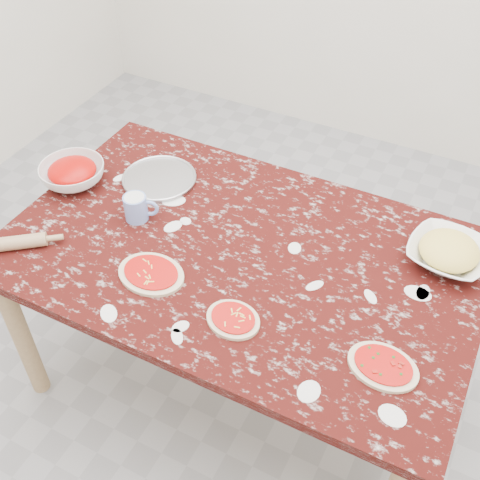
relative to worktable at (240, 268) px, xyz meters
name	(u,v)px	position (x,y,z in m)	size (l,w,h in m)	color
ground	(240,376)	(0.00, 0.00, -0.67)	(4.00, 4.00, 0.00)	gray
worktable	(240,268)	(0.00, 0.00, 0.00)	(1.60, 1.00, 0.75)	black
pizza_tray	(159,179)	(-0.46, 0.21, 0.09)	(0.28, 0.28, 0.01)	#B2B2B7
sauce_bowl	(73,174)	(-0.74, 0.05, 0.12)	(0.25, 0.25, 0.08)	white
cheese_bowl	(448,254)	(0.63, 0.27, 0.11)	(0.26, 0.26, 0.06)	white
flour_mug	(137,207)	(-0.40, -0.02, 0.13)	(0.12, 0.08, 0.10)	#7893DD
pizza_left	(151,274)	(-0.20, -0.23, 0.09)	(0.24, 0.19, 0.02)	beige
pizza_mid	(233,319)	(0.12, -0.28, 0.09)	(0.19, 0.17, 0.02)	beige
pizza_right	(383,366)	(0.57, -0.24, 0.09)	(0.22, 0.17, 0.02)	beige
rolling_pin	(10,243)	(-0.70, -0.34, 0.11)	(0.05, 0.05, 0.24)	tan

